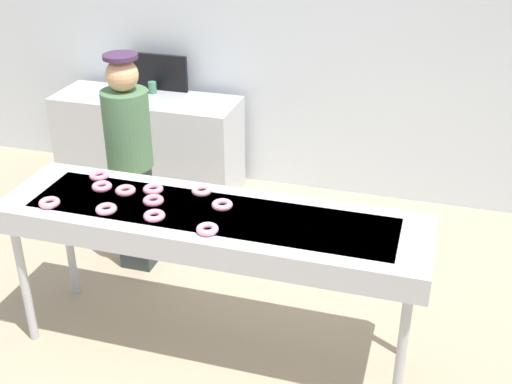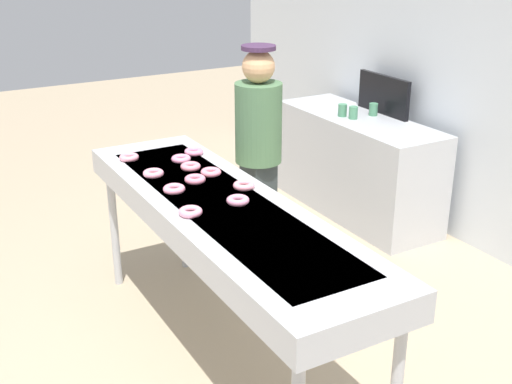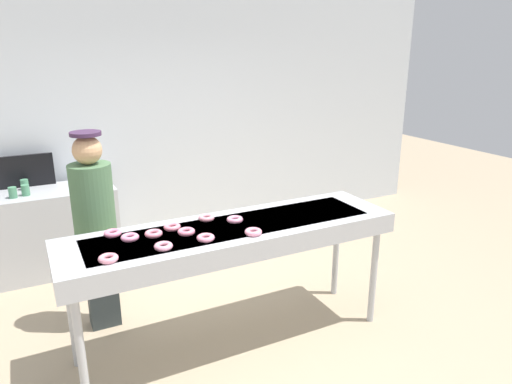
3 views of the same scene
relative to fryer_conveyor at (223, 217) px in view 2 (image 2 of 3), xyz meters
The scene contains 19 objects.
ground_plane 0.92m from the fryer_conveyor, ahead, with size 16.00×16.00×0.00m, color tan.
fryer_conveyor is the anchor object (origin of this frame).
strawberry_donut_0 0.97m from the fryer_conveyor, 168.30° to the right, with size 0.13×0.13×0.04m, color pink.
strawberry_donut_1 0.46m from the fryer_conveyor, 161.89° to the left, with size 0.13×0.13×0.04m, color pink.
strawberry_donut_2 0.13m from the fryer_conveyor, 56.50° to the left, with size 0.13×0.13×0.04m, color pink.
strawberry_donut_3 0.87m from the fryer_conveyor, 165.61° to the left, with size 0.13×0.13×0.04m, color pink.
strawberry_donut_4 0.76m from the fryer_conveyor, behind, with size 0.13×0.13×0.04m, color pink.
strawberry_donut_5 0.60m from the fryer_conveyor, behind, with size 0.13×0.13×0.04m, color pink.
strawberry_donut_6 0.27m from the fryer_conveyor, 122.86° to the left, with size 0.13×0.13×0.04m, color pink.
strawberry_donut_7 0.62m from the fryer_conveyor, 163.74° to the right, with size 0.13×0.13×0.04m, color pink.
strawberry_donut_8 0.25m from the fryer_conveyor, 74.38° to the right, with size 0.13×0.13×0.04m, color pink.
strawberry_donut_9 0.34m from the fryer_conveyor, 149.91° to the right, with size 0.13×0.13×0.04m, color pink.
strawberry_donut_10 0.38m from the fryer_conveyor, behind, with size 0.13×0.13×0.04m, color pink.
worker_baker 1.16m from the fryer_conveyor, 140.33° to the left, with size 0.33×0.33×1.67m.
prep_counter 2.50m from the fryer_conveyor, 124.16° to the left, with size 1.71×0.60×0.89m, color #B7BABF.
paper_cup_0 2.56m from the fryer_conveyor, 122.23° to the left, with size 0.08×0.08×0.11m, color #4C8C66.
paper_cup_1 2.42m from the fryer_conveyor, 127.63° to the left, with size 0.08×0.08×0.11m, color #4C8C66.
paper_cup_2 2.37m from the fryer_conveyor, 125.02° to the left, with size 0.08×0.08×0.11m, color #4C8C66.
menu_display 2.67m from the fryer_conveyor, 121.16° to the left, with size 0.63×0.04×0.34m, color black.
Camera 2 is at (2.96, -1.48, 2.38)m, focal length 46.06 mm.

